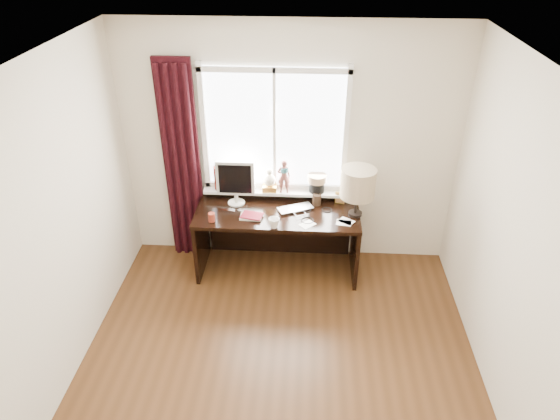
# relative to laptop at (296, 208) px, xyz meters

# --- Properties ---
(floor) EXTENTS (3.50, 4.00, 0.00)m
(floor) POSITION_rel_laptop_xyz_m (-0.09, -1.68, -0.76)
(floor) COLOR #4F2E15
(floor) RESTS_ON ground
(ceiling) EXTENTS (3.50, 4.00, 0.00)m
(ceiling) POSITION_rel_laptop_xyz_m (-0.09, -1.68, 1.84)
(ceiling) COLOR white
(ceiling) RESTS_ON wall_back
(wall_back) EXTENTS (3.50, 0.00, 2.60)m
(wall_back) POSITION_rel_laptop_xyz_m (-0.09, 0.32, 0.54)
(wall_back) COLOR beige
(wall_back) RESTS_ON ground
(wall_left) EXTENTS (0.00, 4.00, 2.60)m
(wall_left) POSITION_rel_laptop_xyz_m (-1.84, -1.68, 0.54)
(wall_left) COLOR beige
(wall_left) RESTS_ON ground
(wall_right) EXTENTS (0.00, 4.00, 2.60)m
(wall_right) POSITION_rel_laptop_xyz_m (1.66, -1.68, 0.54)
(wall_right) COLOR beige
(wall_right) RESTS_ON ground
(laptop) EXTENTS (0.43, 0.36, 0.03)m
(laptop) POSITION_rel_laptop_xyz_m (0.00, 0.00, 0.00)
(laptop) COLOR silver
(laptop) RESTS_ON desk
(mug) EXTENTS (0.15, 0.15, 0.11)m
(mug) POSITION_rel_laptop_xyz_m (-0.20, -0.35, 0.04)
(mug) COLOR white
(mug) RESTS_ON desk
(red_cup) EXTENTS (0.07, 0.07, 0.09)m
(red_cup) POSITION_rel_laptop_xyz_m (-0.83, -0.28, 0.03)
(red_cup) COLOR maroon
(red_cup) RESTS_ON desk
(window) EXTENTS (1.52, 0.20, 1.40)m
(window) POSITION_rel_laptop_xyz_m (-0.24, 0.27, 0.54)
(window) COLOR white
(window) RESTS_ON ground
(curtain) EXTENTS (0.38, 0.09, 2.25)m
(curtain) POSITION_rel_laptop_xyz_m (-1.22, 0.23, 0.35)
(curtain) COLOR black
(curtain) RESTS_ON floor
(desk) EXTENTS (1.70, 0.70, 0.75)m
(desk) POSITION_rel_laptop_xyz_m (-0.19, 0.05, -0.26)
(desk) COLOR black
(desk) RESTS_ON floor
(monitor) EXTENTS (0.40, 0.18, 0.49)m
(monitor) POSITION_rel_laptop_xyz_m (-0.63, 0.09, 0.26)
(monitor) COLOR beige
(monitor) RESTS_ON desk
(notebook_stack) EXTENTS (0.24, 0.19, 0.03)m
(notebook_stack) POSITION_rel_laptop_xyz_m (-0.44, -0.18, 0.00)
(notebook_stack) COLOR beige
(notebook_stack) RESTS_ON desk
(brush_holder) EXTENTS (0.09, 0.09, 0.25)m
(brush_holder) POSITION_rel_laptop_xyz_m (0.22, 0.12, 0.05)
(brush_holder) COLOR black
(brush_holder) RESTS_ON desk
(icon_frame) EXTENTS (0.10, 0.04, 0.13)m
(icon_frame) POSITION_rel_laptop_xyz_m (0.46, 0.16, 0.05)
(icon_frame) COLOR gold
(icon_frame) RESTS_ON desk
(table_lamp) EXTENTS (0.35, 0.35, 0.52)m
(table_lamp) POSITION_rel_laptop_xyz_m (0.61, -0.06, 0.35)
(table_lamp) COLOR black
(table_lamp) RESTS_ON desk
(loose_papers) EXTENTS (0.58, 0.26, 0.00)m
(loose_papers) POSITION_rel_laptop_xyz_m (0.38, -0.23, -0.01)
(loose_papers) COLOR white
(loose_papers) RESTS_ON desk
(desk_cables) EXTENTS (0.35, 0.37, 0.01)m
(desk_cables) POSITION_rel_laptop_xyz_m (0.19, -0.09, -0.01)
(desk_cables) COLOR black
(desk_cables) RESTS_ON desk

